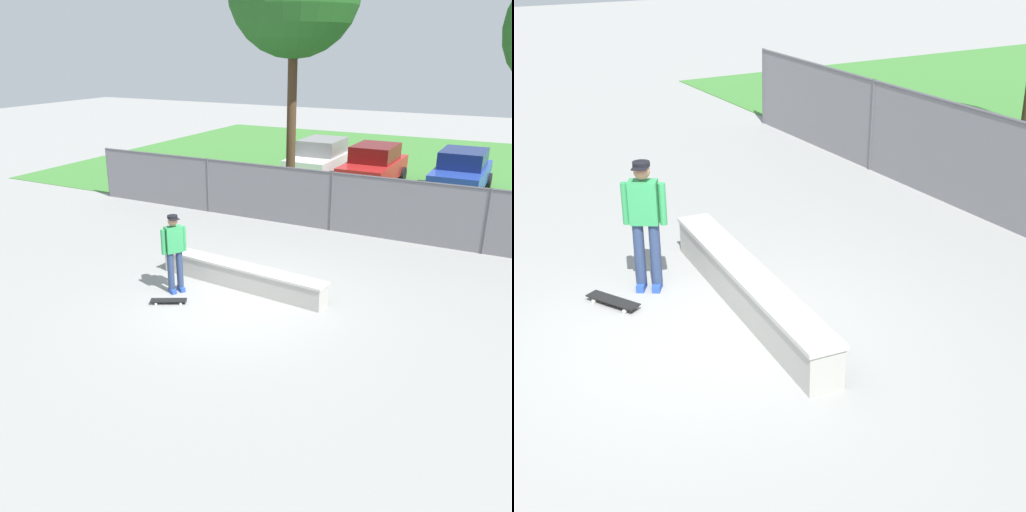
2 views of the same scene
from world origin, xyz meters
The scene contains 4 objects.
ground_plane centered at (0.00, 0.00, 0.00)m, with size 80.00×80.00×0.00m, color gray.
concrete_ledge centered at (-0.33, 0.86, 0.28)m, with size 4.40×0.87×0.56m.
skateboarder centered at (-1.54, -0.06, 1.03)m, with size 0.42×0.52×1.84m.
skateboard centered at (-1.31, -0.67, 0.07)m, with size 0.80×0.56×0.09m.
Camera 2 is at (7.49, -3.31, 4.73)m, focal length 53.03 mm.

